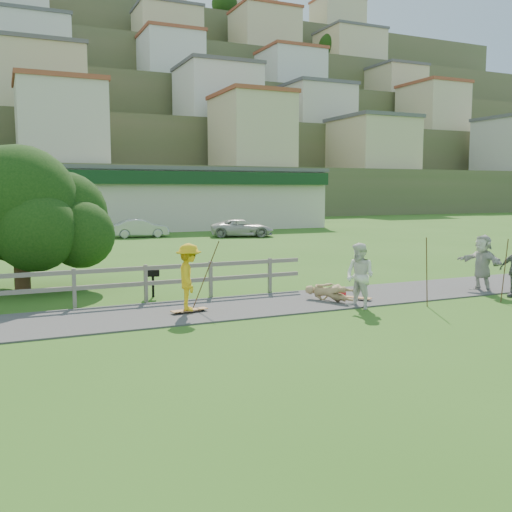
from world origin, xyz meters
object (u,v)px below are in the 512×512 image
object	(u,v)px
spectator_a	(360,276)
spectator_d	(482,263)
tree	(20,228)
car_silver	(140,228)
skater_rider	(189,281)
skater_fallen	(330,293)
bbq	(153,283)
car_white	(242,228)

from	to	relation	value
spectator_a	spectator_d	size ratio (longest dim) A/B	0.98
spectator_a	spectator_d	xyz separation A→B (m)	(5.10, 0.62, 0.02)
tree	spectator_d	bearing A→B (deg)	-25.01
spectator_a	spectator_d	distance (m)	5.14
car_silver	spectator_a	bearing A→B (deg)	-176.90
skater_rider	skater_fallen	size ratio (longest dim) A/B	1.11
skater_fallen	bbq	xyz separation A→B (m)	(-4.51, 2.94, 0.14)
spectator_d	tree	distance (m)	14.93
skater_rider	bbq	size ratio (longest dim) A/B	2.08
skater_rider	bbq	xyz separation A→B (m)	(-0.29, 2.76, -0.46)
car_white	tree	xyz separation A→B (m)	(-14.83, -16.94, 1.44)
skater_rider	car_white	xyz separation A→B (m)	(10.94, 22.59, -0.28)
car_silver	tree	world-z (taller)	tree
skater_rider	skater_fallen	distance (m)	4.26
skater_fallen	spectator_d	size ratio (longest dim) A/B	0.86
skater_fallen	car_silver	xyz separation A→B (m)	(0.07, 25.16, 0.34)
tree	spectator_a	bearing A→B (deg)	-39.52
tree	bbq	world-z (taller)	tree
spectator_d	tree	bearing A→B (deg)	-118.70
skater_rider	spectator_d	world-z (taller)	spectator_d
car_white	tree	distance (m)	22.56
skater_fallen	spectator_d	bearing A→B (deg)	-32.69
spectator_d	car_silver	size ratio (longest dim) A/B	0.48
spectator_a	bbq	bearing A→B (deg)	-146.46
car_silver	tree	distance (m)	21.04
car_silver	bbq	distance (m)	22.69
car_white	skater_rider	bearing A→B (deg)	171.61
skater_rider	spectator_d	distance (m)	9.62
skater_rider	spectator_a	world-z (taller)	spectator_a
skater_fallen	bbq	world-z (taller)	bbq
spectator_d	car_silver	bearing A→B (deg)	-171.98
car_white	tree	size ratio (longest dim) A/B	0.72
skater_rider	car_silver	distance (m)	25.35
spectator_a	skater_fallen	bearing A→B (deg)	177.80
spectator_d	car_white	world-z (taller)	spectator_d
tree	bbq	distance (m)	4.90
skater_fallen	spectator_a	distance (m)	1.28
car_white	skater_fallen	bearing A→B (deg)	-179.00
spectator_d	car_silver	xyz separation A→B (m)	(-5.31, 25.62, -0.29)
spectator_d	bbq	world-z (taller)	spectator_d
tree	bbq	xyz separation A→B (m)	(3.61, -2.90, -1.62)
spectator_a	bbq	size ratio (longest dim) A/B	2.13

